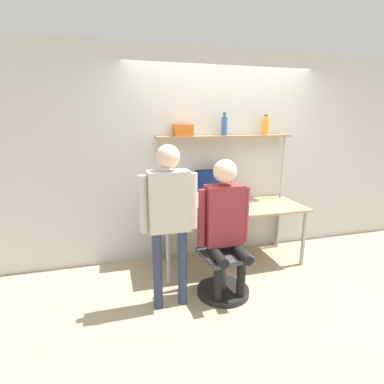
{
  "coord_description": "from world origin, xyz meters",
  "views": [
    {
      "loc": [
        -1.44,
        -2.97,
        1.84
      ],
      "look_at": [
        -0.64,
        -0.07,
        1.1
      ],
      "focal_mm": 28.0,
      "sensor_mm": 36.0,
      "label": 1
    }
  ],
  "objects_px": {
    "office_chair": "(222,267)",
    "bottle_blue": "(224,126)",
    "storage_box": "(183,130)",
    "cell_phone": "(233,212)",
    "person_seated": "(225,218)",
    "bottle_amber": "(265,126)",
    "laptop": "(209,207)",
    "monitor": "(214,185)",
    "person_standing": "(169,208)"
  },
  "relations": [
    {
      "from": "monitor",
      "to": "person_standing",
      "type": "height_order",
      "value": "person_standing"
    },
    {
      "from": "cell_phone",
      "to": "storage_box",
      "type": "relative_size",
      "value": 0.66
    },
    {
      "from": "person_seated",
      "to": "bottle_amber",
      "type": "relative_size",
      "value": 5.59
    },
    {
      "from": "monitor",
      "to": "laptop",
      "type": "xyz_separation_m",
      "value": [
        -0.19,
        -0.38,
        -0.18
      ]
    },
    {
      "from": "person_standing",
      "to": "storage_box",
      "type": "bearing_deg",
      "value": 68.84
    },
    {
      "from": "bottle_blue",
      "to": "office_chair",
      "type": "bearing_deg",
      "value": -110.78
    },
    {
      "from": "person_seated",
      "to": "person_standing",
      "type": "distance_m",
      "value": 0.61
    },
    {
      "from": "monitor",
      "to": "storage_box",
      "type": "height_order",
      "value": "storage_box"
    },
    {
      "from": "monitor",
      "to": "bottle_amber",
      "type": "distance_m",
      "value": 1.04
    },
    {
      "from": "cell_phone",
      "to": "office_chair",
      "type": "bearing_deg",
      "value": -125.1
    },
    {
      "from": "laptop",
      "to": "office_chair",
      "type": "height_order",
      "value": "laptop"
    },
    {
      "from": "cell_phone",
      "to": "person_seated",
      "type": "bearing_deg",
      "value": -121.98
    },
    {
      "from": "person_seated",
      "to": "storage_box",
      "type": "xyz_separation_m",
      "value": [
        -0.21,
        0.94,
        0.84
      ]
    },
    {
      "from": "bottle_blue",
      "to": "cell_phone",
      "type": "bearing_deg",
      "value": -94.97
    },
    {
      "from": "bottle_blue",
      "to": "storage_box",
      "type": "xyz_separation_m",
      "value": [
        -0.54,
        0.0,
        -0.05
      ]
    },
    {
      "from": "office_chair",
      "to": "storage_box",
      "type": "distance_m",
      "value": 1.69
    },
    {
      "from": "office_chair",
      "to": "storage_box",
      "type": "height_order",
      "value": "storage_box"
    },
    {
      "from": "monitor",
      "to": "person_seated",
      "type": "bearing_deg",
      "value": -102.13
    },
    {
      "from": "bottle_blue",
      "to": "storage_box",
      "type": "height_order",
      "value": "bottle_blue"
    },
    {
      "from": "person_seated",
      "to": "storage_box",
      "type": "bearing_deg",
      "value": 102.41
    },
    {
      "from": "bottle_blue",
      "to": "bottle_amber",
      "type": "relative_size",
      "value": 1.09
    },
    {
      "from": "office_chair",
      "to": "person_seated",
      "type": "bearing_deg",
      "value": -82.69
    },
    {
      "from": "storage_box",
      "to": "monitor",
      "type": "bearing_deg",
      "value": -3.57
    },
    {
      "from": "office_chair",
      "to": "bottle_blue",
      "type": "relative_size",
      "value": 3.27
    },
    {
      "from": "bottle_amber",
      "to": "storage_box",
      "type": "xyz_separation_m",
      "value": [
        -1.12,
        -0.0,
        -0.04
      ]
    },
    {
      "from": "person_seated",
      "to": "storage_box",
      "type": "height_order",
      "value": "storage_box"
    },
    {
      "from": "monitor",
      "to": "person_standing",
      "type": "xyz_separation_m",
      "value": [
        -0.78,
        -0.96,
        0.03
      ]
    },
    {
      "from": "laptop",
      "to": "bottle_blue",
      "type": "xyz_separation_m",
      "value": [
        0.33,
        0.4,
        0.93
      ]
    },
    {
      "from": "laptop",
      "to": "person_seated",
      "type": "distance_m",
      "value": 0.54
    },
    {
      "from": "monitor",
      "to": "bottle_blue",
      "type": "height_order",
      "value": "bottle_blue"
    },
    {
      "from": "laptop",
      "to": "bottle_blue",
      "type": "bearing_deg",
      "value": 50.51
    },
    {
      "from": "laptop",
      "to": "monitor",
      "type": "bearing_deg",
      "value": 62.71
    },
    {
      "from": "laptop",
      "to": "bottle_amber",
      "type": "height_order",
      "value": "bottle_amber"
    },
    {
      "from": "bottle_amber",
      "to": "storage_box",
      "type": "height_order",
      "value": "bottle_amber"
    },
    {
      "from": "monitor",
      "to": "laptop",
      "type": "relative_size",
      "value": 1.45
    },
    {
      "from": "bottle_blue",
      "to": "bottle_amber",
      "type": "height_order",
      "value": "bottle_blue"
    },
    {
      "from": "office_chair",
      "to": "bottle_amber",
      "type": "xyz_separation_m",
      "value": [
        0.92,
        0.89,
        1.46
      ]
    },
    {
      "from": "person_seated",
      "to": "bottle_blue",
      "type": "distance_m",
      "value": 1.33
    },
    {
      "from": "monitor",
      "to": "cell_phone",
      "type": "height_order",
      "value": "monitor"
    },
    {
      "from": "bottle_amber",
      "to": "laptop",
      "type": "bearing_deg",
      "value": -156.17
    },
    {
      "from": "cell_phone",
      "to": "storage_box",
      "type": "height_order",
      "value": "storage_box"
    },
    {
      "from": "storage_box",
      "to": "laptop",
      "type": "bearing_deg",
      "value": -62.79
    },
    {
      "from": "cell_phone",
      "to": "person_standing",
      "type": "height_order",
      "value": "person_standing"
    },
    {
      "from": "person_standing",
      "to": "bottle_amber",
      "type": "distance_m",
      "value": 1.93
    },
    {
      "from": "monitor",
      "to": "person_standing",
      "type": "relative_size",
      "value": 0.32
    },
    {
      "from": "person_seated",
      "to": "bottle_blue",
      "type": "relative_size",
      "value": 5.12
    },
    {
      "from": "cell_phone",
      "to": "person_seated",
      "type": "height_order",
      "value": "person_seated"
    },
    {
      "from": "monitor",
      "to": "bottle_amber",
      "type": "relative_size",
      "value": 1.97
    },
    {
      "from": "laptop",
      "to": "office_chair",
      "type": "relative_size",
      "value": 0.38
    },
    {
      "from": "bottle_blue",
      "to": "person_standing",
      "type": "bearing_deg",
      "value": -133.05
    }
  ]
}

